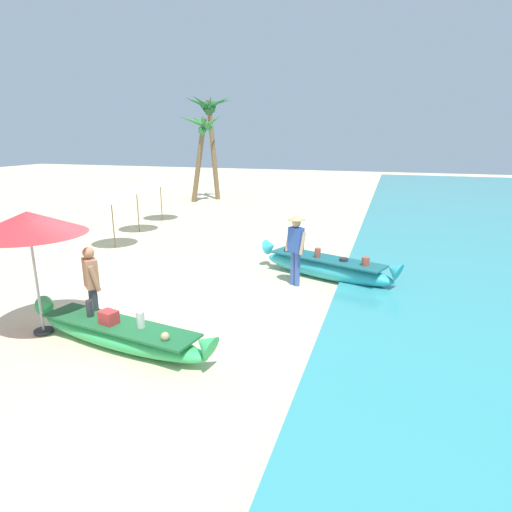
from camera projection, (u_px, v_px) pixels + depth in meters
ground_plane at (138, 320)px, 9.00m from camera, size 80.00×80.00×0.00m
boat_green_foreground at (120, 334)px, 7.79m from camera, size 4.10×1.30×0.76m
boat_cyan_midground at (326, 267)px, 11.51m from camera, size 3.97×2.02×0.85m
person_vendor_hatted at (296, 245)px, 10.79m from camera, size 0.58×0.46×1.84m
person_tourist_customer at (92, 284)px, 8.27m from camera, size 0.55×0.50×1.69m
patio_umbrella_large at (28, 223)px, 7.83m from camera, size 2.05×2.05×2.39m
parasol_row_0 at (111, 196)px, 14.35m from camera, size 1.60×1.60×1.91m
parasol_row_1 at (136, 188)px, 16.72m from camera, size 1.60×1.60×1.91m
parasol_row_2 at (160, 181)px, 19.05m from camera, size 1.60×1.60×1.91m
palm_tree_tall_inland at (202, 132)px, 23.59m from camera, size 2.44×2.56×4.92m
palm_tree_leaning_seaward at (210, 115)px, 24.63m from camera, size 2.51×2.87×5.91m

